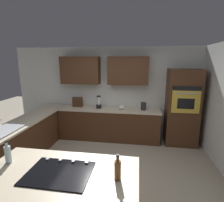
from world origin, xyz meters
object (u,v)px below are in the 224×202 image
Objects in this scene: second_bottle at (118,169)px; sink_unit at (4,130)px; spice_rack at (78,102)px; mixing_bowl at (122,107)px; cooktop at (59,172)px; oil_bottle at (8,154)px; kettle at (143,106)px; blender at (99,103)px; wall_oven at (182,108)px.

sink_unit is at bearing -24.63° from second_bottle.
mixing_bowl is at bearing 177.06° from spice_rack.
cooktop is at bearing 146.92° from sink_unit.
sink_unit is 2.27× the size of oil_bottle.
oil_bottle is at bearing 67.07° from mixing_bowl.
kettle is at bearing -109.61° from cooktop.
second_bottle is at bearing 175.35° from oil_bottle.
blender is at bearing -86.26° from cooktop.
wall_oven is 2.87× the size of sink_unit.
blender is at bearing 174.13° from spice_rack.
kettle is at bearing -0.99° from wall_oven.
second_bottle is (-1.55, 3.04, -0.02)m from spice_rack.
spice_rack is (2.90, -0.08, 0.03)m from wall_oven.
spice_rack is at bearing -111.52° from sink_unit.
mixing_bowl is (-0.65, -0.00, -0.10)m from blender.
wall_oven is at bearing -152.80° from sink_unit.
blender is 1.15× the size of second_bottle.
spice_rack reaches higher than cooktop.
sink_unit is 2.82m from mixing_bowl.
kettle is at bearing -144.54° from sink_unit.
wall_oven is 2.65× the size of cooktop.
oil_bottle reaches higher than kettle.
oil_bottle is (1.81, 2.85, 0.02)m from kettle.
cooktop is 2.66× the size of spice_rack.
sink_unit is 2.27× the size of second_bottle.
wall_oven is at bearing 178.34° from spice_rack.
sink_unit is (3.68, 1.89, -0.09)m from wall_oven.
sink_unit is 1.94m from cooktop.
kettle reaches higher than cooktop.
mixing_bowl is at bearing -112.93° from oil_bottle.
second_bottle is at bearing 179.28° from cooktop.
wall_oven reaches higher than oil_bottle.
kettle is at bearing 177.99° from spice_rack.
blender is 1.86× the size of mixing_bowl.
second_bottle reaches higher than spice_rack.
blender is 0.65m from spice_rack.
blender is at bearing 0.00° from mixing_bowl.
blender is (2.25, -0.02, 0.04)m from wall_oven.
sink_unit is 1.98× the size of blender.
sink_unit is at bearing -47.41° from oil_bottle.
mixing_bowl is 1.30m from spice_rack.
mixing_bowl is 0.62× the size of oil_bottle.
wall_oven reaches higher than sink_unit.
cooktop is at bearing 81.25° from mixing_bowl.
wall_oven reaches higher than cooktop.
spice_rack is at bearing -2.01° from kettle.
second_bottle is (-2.32, 1.07, 0.11)m from sink_unit.
mixing_bowl is 0.62× the size of second_bottle.
second_bottle reaches higher than sink_unit.
second_bottle reaches higher than mixing_bowl.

